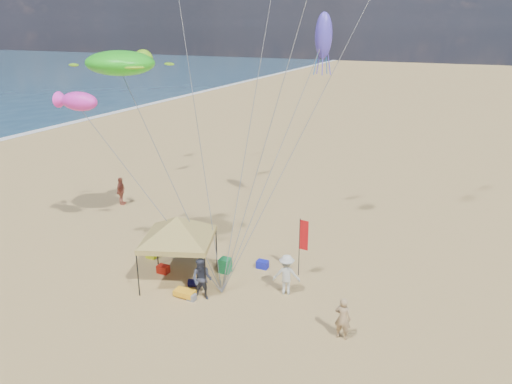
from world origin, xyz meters
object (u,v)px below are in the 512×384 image
Objects in this scene: cooler_blue at (262,264)px; feather_flag at (303,238)px; canopy_tent at (177,219)px; cooler_red at (163,269)px; person_near_b at (202,279)px; person_far_a at (121,191)px; chair_yellow at (152,251)px; chair_green at (225,265)px; beach_cart at (185,293)px; person_near_c at (286,275)px; person_near_a at (343,318)px.

feather_flag is at bearing 0.81° from cooler_blue.
cooler_red is at bearing 167.31° from canopy_tent.
cooler_red is (-6.08, -2.43, -1.74)m from feather_flag.
canopy_tent is at bearing 141.22° from person_near_b.
canopy_tent is 11.44m from person_far_a.
cooler_blue is (2.96, 2.65, -2.85)m from canopy_tent.
person_near_b reaches higher than chair_yellow.
beach_cart is at bearing -101.34° from chair_green.
feather_flag is 1.57× the size of person_near_c.
canopy_tent is 7.96× the size of chair_yellow.
cooler_blue is 4.30m from beach_cart.
person_far_a is at bearing -22.62° from person_near_a.
chair_green is at bearing -133.43° from person_far_a.
canopy_tent reaches higher than cooler_blue.
person_near_c reaches higher than person_near_a.
feather_flag is at bearing -123.22° from person_far_a.
person_far_a is (-8.93, 6.83, -2.12)m from canopy_tent.
person_near_c is at bearing 21.02° from person_near_b.
canopy_tent is 3.07m from cooler_red.
cooler_blue is at bearing 12.94° from chair_yellow.
cooler_blue is 0.77× the size of chair_yellow.
beach_cart is (0.97, -1.16, -2.84)m from canopy_tent.
cooler_red is 0.60× the size of beach_cart.
cooler_red is 0.29× the size of person_near_b.
feather_flag is 4.12× the size of chair_yellow.
canopy_tent reaches higher than person_near_a.
chair_green is 0.38× the size of person_near_c.
chair_green is (-3.43, -1.14, -1.58)m from feather_flag.
chair_yellow is 0.38× the size of person_far_a.
person_near_c is at bearing -93.47° from feather_flag.
cooler_red is 6.06m from person_near_c.
person_near_a is at bearing 127.50° from person_near_c.
person_near_a is at bearing -12.33° from person_near_b.
canopy_tent is 4.89m from cooler_blue.
person_near_b is at bearing -28.35° from chair_yellow.
cooler_blue is at bearing 37.50° from chair_green.
person_near_c is at bearing -9.96° from chair_green.
chair_green reaches higher than cooler_blue.
person_near_b reaches higher than person_far_a.
beach_cart is at bearing -145.46° from person_far_a.
canopy_tent is 8.28m from person_near_a.
chair_green is 2.56m from person_near_b.
person_near_a is at bearing 0.01° from beach_cart.
chair_green is (1.52, 1.54, -2.69)m from canopy_tent.
cooler_red is 3.19m from person_near_b.
person_near_b is at bearing -108.91° from cooler_blue.
chair_green is at bearing -20.12° from person_near_a.
person_far_a reaches higher than beach_cart.
chair_yellow reaches higher than cooler_blue.
beach_cart is 12.75m from person_far_a.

